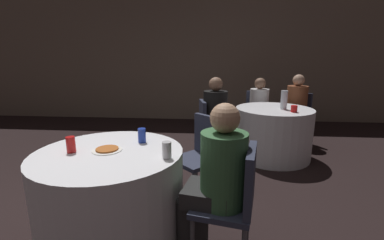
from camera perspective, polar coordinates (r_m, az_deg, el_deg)
ground_plane at (r=2.47m, az=-20.75°, el=-22.75°), size 16.00×16.00×0.00m
wall_back at (r=6.16m, az=-4.30°, el=13.13°), size 16.00×0.06×2.80m
table_near at (r=2.23m, az=-17.33°, el=-15.52°), size 1.14×1.14×0.73m
table_far at (r=3.97m, az=17.46°, el=-2.70°), size 1.09×1.09×0.73m
chair_near_east at (r=1.85m, az=9.72°, el=-16.18°), size 0.48×0.47×0.86m
chair_near_northeast at (r=2.66m, az=2.19°, el=-6.54°), size 0.57×0.57×0.86m
chair_far_west at (r=3.65m, az=3.73°, el=-1.00°), size 0.47×0.47×0.86m
chair_far_north at (r=4.83m, az=14.29°, el=2.15°), size 0.43×0.44×0.86m
chair_far_northeast at (r=4.80m, az=22.39°, el=1.48°), size 0.56×0.56×0.86m
person_floral_shirt at (r=4.64m, az=21.81°, el=2.13°), size 0.46×0.48×1.18m
person_white_shirt at (r=4.67m, az=14.80°, el=2.24°), size 0.34×0.50×1.11m
person_green_jacket at (r=1.84m, az=4.61°, el=-14.08°), size 0.49×0.36×1.15m
person_black_shirt at (r=3.66m, az=6.13°, el=0.31°), size 0.51×0.38×1.18m
pizza_plate_near at (r=2.10m, az=-18.34°, el=-6.23°), size 0.23×0.23×0.02m
soda_can_silver at (r=1.84m, az=-5.62°, el=-6.66°), size 0.07×0.07×0.12m
soda_can_red at (r=2.15m, az=-25.32°, el=-4.95°), size 0.07×0.07×0.12m
soda_can_blue at (r=2.21m, az=-11.07°, el=-3.39°), size 0.07×0.07×0.12m
bottle_far at (r=3.83m, az=19.76°, el=4.21°), size 0.09×0.09×0.26m
cup_far at (r=3.68m, az=21.74°, el=2.33°), size 0.08×0.08×0.09m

